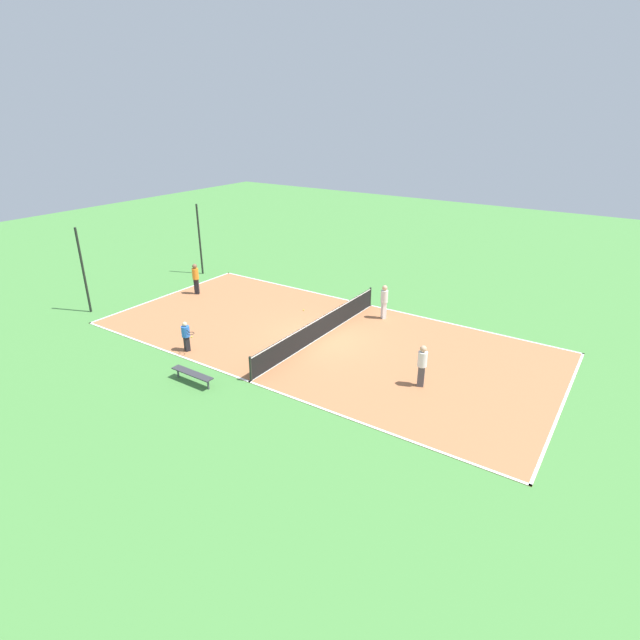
# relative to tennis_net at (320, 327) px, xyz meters

# --- Properties ---
(ground_plane) EXTENTS (80.00, 80.00, 0.00)m
(ground_plane) POSITION_rel_tennis_net_xyz_m (0.00, 0.00, -0.56)
(ground_plane) COLOR #47843D
(court_surface) EXTENTS (10.08, 21.19, 0.02)m
(court_surface) POSITION_rel_tennis_net_xyz_m (0.00, 0.00, -0.55)
(court_surface) COLOR #AD6B42
(court_surface) RESTS_ON ground_plane
(tennis_net) EXTENTS (9.88, 0.10, 1.05)m
(tennis_net) POSITION_rel_tennis_net_xyz_m (0.00, 0.00, 0.00)
(tennis_net) COLOR black
(tennis_net) RESTS_ON court_surface
(bench) EXTENTS (0.36, 1.98, 0.45)m
(bench) POSITION_rel_tennis_net_xyz_m (-6.26, 1.79, -0.16)
(bench) COLOR #333338
(bench) RESTS_ON ground_plane
(player_near_white) EXTENTS (0.45, 0.45, 1.71)m
(player_near_white) POSITION_rel_tennis_net_xyz_m (-1.56, -5.71, 0.45)
(player_near_white) COLOR #4C4C51
(player_near_white) RESTS_ON court_surface
(player_far_white) EXTENTS (0.51, 0.51, 1.78)m
(player_far_white) POSITION_rel_tennis_net_xyz_m (3.73, -1.41, 0.49)
(player_far_white) COLOR white
(player_far_white) RESTS_ON court_surface
(player_near_blue) EXTENTS (0.63, 0.99, 1.37)m
(player_near_blue) POSITION_rel_tennis_net_xyz_m (-4.43, 4.10, 0.24)
(player_near_blue) COLOR black
(player_near_blue) RESTS_ON court_surface
(player_center_orange) EXTENTS (0.50, 0.50, 1.80)m
(player_center_orange) POSITION_rel_tennis_net_xyz_m (1.03, 9.26, 0.50)
(player_center_orange) COLOR black
(player_center_orange) RESTS_ON court_surface
(tennis_ball_near_net) EXTENTS (0.07, 0.07, 0.07)m
(tennis_ball_near_net) POSITION_rel_tennis_net_xyz_m (2.31, 2.60, -0.50)
(tennis_ball_near_net) COLOR #CCE033
(tennis_ball_near_net) RESTS_ON court_surface
(tennis_ball_left_sideline) EXTENTS (0.07, 0.07, 0.07)m
(tennis_ball_left_sideline) POSITION_rel_tennis_net_xyz_m (-3.37, 4.99, -0.50)
(tennis_ball_left_sideline) COLOR #CCE033
(tennis_ball_left_sideline) RESTS_ON court_surface
(fence_post_back_left) EXTENTS (0.12, 0.12, 4.50)m
(fence_post_back_left) POSITION_rel_tennis_net_xyz_m (-4.03, 11.92, 1.69)
(fence_post_back_left) COLOR black
(fence_post_back_left) RESTS_ON ground_plane
(fence_post_back_right) EXTENTS (0.12, 0.12, 4.50)m
(fence_post_back_right) POSITION_rel_tennis_net_xyz_m (4.03, 11.92, 1.69)
(fence_post_back_right) COLOR black
(fence_post_back_right) RESTS_ON ground_plane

